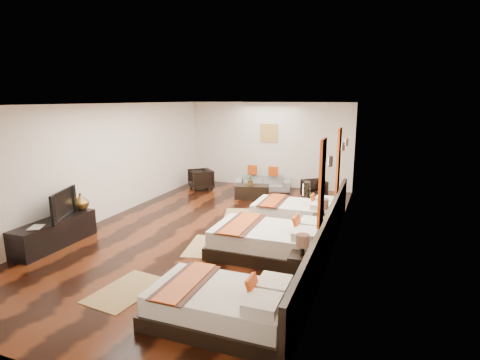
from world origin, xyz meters
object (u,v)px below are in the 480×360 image
at_px(nightstand_b, 322,223).
at_px(tv_console, 55,233).
at_px(bed_near, 222,305).
at_px(nightstand_a, 302,265).
at_px(armchair_right, 314,189).
at_px(coffee_table, 252,192).
at_px(figurine, 81,202).
at_px(tv, 59,204).
at_px(book, 30,228).
at_px(bed_far, 295,212).
at_px(sofa, 263,183).
at_px(armchair_left, 201,179).
at_px(table_plant, 251,180).
at_px(bed_mid, 271,241).

height_order(nightstand_b, tv_console, nightstand_b).
bearing_deg(bed_near, nightstand_b, 78.57).
xyz_separation_m(bed_near, nightstand_a, (0.75, 1.52, 0.03)).
distance_m(tv_console, armchair_right, 6.95).
bearing_deg(coffee_table, figurine, -121.05).
distance_m(tv, armchair_right, 6.84).
bearing_deg(tv_console, coffee_table, 62.99).
bearing_deg(nightstand_b, book, -149.02).
height_order(nightstand_b, tv, tv).
bearing_deg(book, bed_far, 41.24).
bearing_deg(figurine, book, -90.00).
height_order(bed_far, sofa, bed_far).
relative_size(armchair_left, coffee_table, 0.72).
distance_m(figurine, armchair_left, 4.75).
bearing_deg(nightstand_a, bed_far, 104.52).
relative_size(tv_console, table_plant, 6.21).
distance_m(bed_far, book, 5.59).
xyz_separation_m(nightstand_b, table_plant, (-2.48, 2.50, 0.25)).
bearing_deg(table_plant, armchair_left, 164.56).
bearing_deg(tv_console, nightstand_a, 2.75).
bearing_deg(nightstand_a, tv, -178.70).
distance_m(sofa, table_plant, 1.09).
distance_m(nightstand_a, nightstand_b, 2.19).
bearing_deg(armchair_right, table_plant, 161.93).
bearing_deg(bed_far, tv, -144.02).
bearing_deg(nightstand_a, armchair_right, 97.52).
bearing_deg(armchair_left, bed_mid, -2.89).
bearing_deg(tv_console, bed_mid, 14.21).
distance_m(bed_mid, book, 4.50).
distance_m(bed_far, armchair_left, 4.32).
relative_size(bed_mid, bed_far, 1.13).
xyz_separation_m(figurine, sofa, (2.51, 5.23, -0.48)).
distance_m(tv_console, book, 0.61).
distance_m(coffee_table, table_plant, 0.35).
bearing_deg(armchair_left, bed_near, -14.20).
xyz_separation_m(nightstand_b, coffee_table, (-2.43, 2.51, -0.09)).
xyz_separation_m(bed_near, armchair_left, (-3.64, 6.74, 0.08)).
xyz_separation_m(nightstand_b, tv_console, (-4.95, -2.43, -0.02)).
height_order(bed_near, armchair_left, bed_near).
bearing_deg(book, tv_console, 90.00).
distance_m(bed_near, armchair_left, 7.66).
distance_m(nightstand_a, figurine, 4.99).
bearing_deg(tv, tv_console, 138.71).
bearing_deg(bed_far, armchair_left, 147.44).
bearing_deg(nightstand_a, bed_mid, 132.14).
bearing_deg(bed_far, table_plant, 133.90).
xyz_separation_m(bed_far, figurine, (-4.19, -2.38, 0.48)).
xyz_separation_m(bed_mid, coffee_table, (-1.68, 3.87, -0.09)).
height_order(bed_far, nightstand_a, nightstand_a).
height_order(bed_mid, armchair_right, bed_mid).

